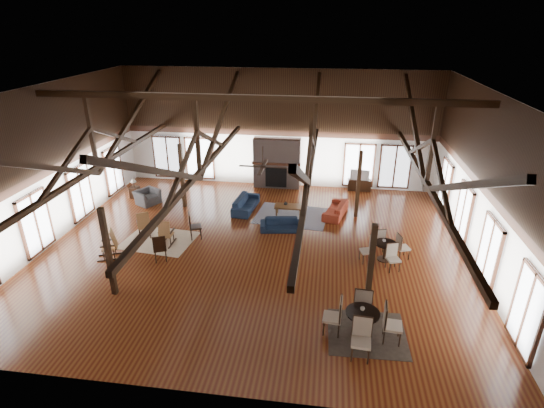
# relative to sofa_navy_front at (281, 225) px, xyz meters

# --- Properties ---
(floor) EXTENTS (16.00, 16.00, 0.00)m
(floor) POSITION_rel_sofa_navy_front_xyz_m (-0.83, -1.67, -0.26)
(floor) COLOR brown
(floor) RESTS_ON ground
(ceiling) EXTENTS (16.00, 14.00, 0.02)m
(ceiling) POSITION_rel_sofa_navy_front_xyz_m (-0.83, -1.67, 5.74)
(ceiling) COLOR black
(ceiling) RESTS_ON wall_back
(wall_back) EXTENTS (16.00, 0.02, 6.00)m
(wall_back) POSITION_rel_sofa_navy_front_xyz_m (-0.83, 5.33, 2.74)
(wall_back) COLOR white
(wall_back) RESTS_ON floor
(wall_front) EXTENTS (16.00, 0.02, 6.00)m
(wall_front) POSITION_rel_sofa_navy_front_xyz_m (-0.83, -8.67, 2.74)
(wall_front) COLOR white
(wall_front) RESTS_ON floor
(wall_left) EXTENTS (0.02, 14.00, 6.00)m
(wall_left) POSITION_rel_sofa_navy_front_xyz_m (-8.83, -1.67, 2.74)
(wall_left) COLOR white
(wall_left) RESTS_ON floor
(wall_right) EXTENTS (0.02, 14.00, 6.00)m
(wall_right) POSITION_rel_sofa_navy_front_xyz_m (7.17, -1.67, 2.74)
(wall_right) COLOR white
(wall_right) RESTS_ON floor
(roof_truss) EXTENTS (15.60, 14.07, 3.14)m
(roof_truss) POSITION_rel_sofa_navy_front_xyz_m (-0.83, -1.67, 3.77)
(roof_truss) COLOR black
(roof_truss) RESTS_ON wall_back
(post_grid) EXTENTS (8.16, 7.16, 3.05)m
(post_grid) POSITION_rel_sofa_navy_front_xyz_m (-0.83, -1.67, 1.27)
(post_grid) COLOR black
(post_grid) RESTS_ON floor
(fireplace) EXTENTS (2.50, 0.69, 2.60)m
(fireplace) POSITION_rel_sofa_navy_front_xyz_m (-0.83, 5.00, 1.03)
(fireplace) COLOR #705C55
(fireplace) RESTS_ON floor
(ceiling_fan) EXTENTS (1.60, 1.60, 0.75)m
(ceiling_fan) POSITION_rel_sofa_navy_front_xyz_m (-0.33, -2.67, 3.48)
(ceiling_fan) COLOR black
(ceiling_fan) RESTS_ON roof_truss
(sofa_navy_front) EXTENTS (1.85, 0.94, 0.51)m
(sofa_navy_front) POSITION_rel_sofa_navy_front_xyz_m (0.00, 0.00, 0.00)
(sofa_navy_front) COLOR #111C30
(sofa_navy_front) RESTS_ON floor
(sofa_navy_left) EXTENTS (2.16, 1.01, 0.61)m
(sofa_navy_left) POSITION_rel_sofa_navy_front_xyz_m (-1.88, 1.86, 0.05)
(sofa_navy_left) COLOR #142138
(sofa_navy_left) RESTS_ON floor
(sofa_orange) EXTENTS (2.09, 1.22, 0.57)m
(sofa_orange) POSITION_rel_sofa_navy_front_xyz_m (2.25, 1.85, 0.03)
(sofa_orange) COLOR maroon
(sofa_orange) RESTS_ON floor
(coffee_table) EXTENTS (1.26, 0.64, 0.48)m
(coffee_table) POSITION_rel_sofa_navy_front_xyz_m (0.15, 1.48, 0.17)
(coffee_table) COLOR brown
(coffee_table) RESTS_ON floor
(vase) EXTENTS (0.20, 0.20, 0.18)m
(vase) POSITION_rel_sofa_navy_front_xyz_m (0.01, 1.57, 0.31)
(vase) COLOR #B2B2B2
(vase) RESTS_ON coffee_table
(armchair) EXTENTS (1.35, 1.31, 0.68)m
(armchair) POSITION_rel_sofa_navy_front_xyz_m (-6.71, 1.92, 0.08)
(armchair) COLOR #363538
(armchair) RESTS_ON floor
(side_table_lamp) EXTENTS (0.41, 0.41, 1.05)m
(side_table_lamp) POSITION_rel_sofa_navy_front_xyz_m (-7.64, 2.56, 0.14)
(side_table_lamp) COLOR black
(side_table_lamp) RESTS_ON floor
(rocking_chair_a) EXTENTS (0.79, 0.95, 1.08)m
(rocking_chair_a) POSITION_rel_sofa_navy_front_xyz_m (-5.48, -1.28, 0.25)
(rocking_chair_a) COLOR #966039
(rocking_chair_a) RESTS_ON floor
(rocking_chair_b) EXTENTS (0.47, 0.83, 1.06)m
(rocking_chair_b) POSITION_rel_sofa_navy_front_xyz_m (-4.33, -1.86, 0.24)
(rocking_chair_b) COLOR #966039
(rocking_chair_b) RESTS_ON floor
(rocking_chair_c) EXTENTS (0.98, 0.75, 1.12)m
(rocking_chair_c) POSITION_rel_sofa_navy_front_xyz_m (-5.98, -3.04, 0.27)
(rocking_chair_c) COLOR #966039
(rocking_chair_c) RESTS_ON floor
(side_chair_a) EXTENTS (0.61, 0.61, 1.11)m
(side_chair_a) POSITION_rel_sofa_navy_front_xyz_m (-3.45, -1.19, 0.39)
(side_chair_a) COLOR black
(side_chair_a) RESTS_ON floor
(side_chair_b) EXTENTS (0.60, 0.60, 1.08)m
(side_chair_b) POSITION_rel_sofa_navy_front_xyz_m (-4.08, -3.08, 0.37)
(side_chair_b) COLOR black
(side_chair_b) RESTS_ON floor
(cafe_table_near) EXTENTS (2.21, 2.21, 1.14)m
(cafe_table_near) POSITION_rel_sofa_navy_front_xyz_m (2.97, -6.14, 0.31)
(cafe_table_near) COLOR black
(cafe_table_near) RESTS_ON floor
(cafe_table_far) EXTENTS (1.91, 1.91, 0.98)m
(cafe_table_far) POSITION_rel_sofa_navy_front_xyz_m (4.04, -1.84, 0.23)
(cafe_table_far) COLOR black
(cafe_table_far) RESTS_ON floor
(cup_near) EXTENTS (0.16, 0.16, 0.10)m
(cup_near) POSITION_rel_sofa_navy_front_xyz_m (2.96, -6.06, 0.62)
(cup_near) COLOR #B2B2B2
(cup_near) RESTS_ON cafe_table_near
(cup_far) EXTENTS (0.13, 0.13, 0.09)m
(cup_far) POSITION_rel_sofa_navy_front_xyz_m (3.99, -1.76, 0.49)
(cup_far) COLOR #B2B2B2
(cup_far) RESTS_ON cafe_table_far
(tv_console) EXTENTS (1.16, 0.44, 0.58)m
(tv_console) POSITION_rel_sofa_navy_front_xyz_m (3.46, 5.08, 0.03)
(tv_console) COLOR black
(tv_console) RESTS_ON floor
(television) EXTENTS (0.96, 0.24, 0.55)m
(television) POSITION_rel_sofa_navy_front_xyz_m (3.45, 5.08, 0.60)
(television) COLOR #B2B2B2
(television) RESTS_ON tv_console
(rug_tan) EXTENTS (2.94, 2.43, 0.01)m
(rug_tan) POSITION_rel_sofa_navy_front_xyz_m (-4.77, -1.56, -0.25)
(rug_tan) COLOR tan
(rug_tan) RESTS_ON floor
(rug_navy) EXTENTS (3.40, 2.70, 0.01)m
(rug_navy) POSITION_rel_sofa_navy_front_xyz_m (0.29, 1.47, -0.25)
(rug_navy) COLOR #171C42
(rug_navy) RESTS_ON floor
(rug_dark) EXTENTS (2.23, 2.04, 0.01)m
(rug_dark) POSITION_rel_sofa_navy_front_xyz_m (3.15, -6.01, -0.25)
(rug_dark) COLOR black
(rug_dark) RESTS_ON floor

